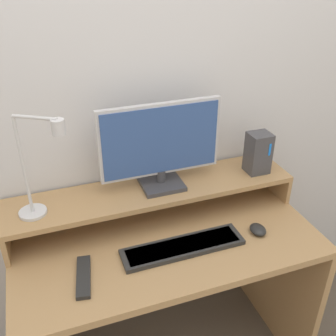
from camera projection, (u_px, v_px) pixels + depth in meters
The scene contains 9 objects.
wall_back at pixel (139, 88), 1.54m from camera, with size 6.00×0.05×2.50m.
desk at pixel (167, 280), 1.63m from camera, with size 1.18×0.58×0.74m.
monitor_shelf at pixel (153, 192), 1.60m from camera, with size 1.18×0.24×0.14m.
monitor at pixel (161, 145), 1.52m from camera, with size 0.49×0.16×0.35m.
desk_lamp at pixel (39, 171), 1.34m from camera, with size 0.20×0.15×0.39m.
router_dock at pixel (258, 153), 1.67m from camera, with size 0.09×0.09×0.18m.
keyboard at pixel (183, 247), 1.47m from camera, with size 0.47×0.12×0.02m.
mouse at pixel (258, 230), 1.55m from camera, with size 0.06×0.08×0.03m.
remote_control at pixel (84, 277), 1.34m from camera, with size 0.08×0.20×0.02m.
Camera 1 is at (-0.40, -0.83, 1.74)m, focal length 42.00 mm.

